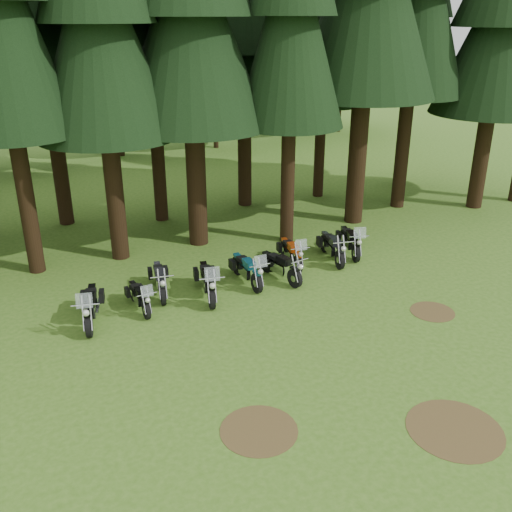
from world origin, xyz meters
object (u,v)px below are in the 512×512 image
object	(u,v)px
motorcycle_0	(91,307)
motorcycle_4	(247,270)
motorcycle_5	(280,267)
motorcycle_3	(208,282)
motorcycle_8	(350,242)
motorcycle_6	(291,253)
motorcycle_7	(332,248)
motorcycle_2	(160,281)
motorcycle_1	(139,298)

from	to	relation	value
motorcycle_0	motorcycle_4	xyz separation A→B (m)	(5.46, 0.33, -0.03)
motorcycle_4	motorcycle_5	distance (m)	1.22
motorcycle_3	motorcycle_8	xyz separation A→B (m)	(6.43, 0.94, -0.03)
motorcycle_6	motorcycle_7	world-z (taller)	motorcycle_6
motorcycle_5	motorcycle_6	bearing A→B (deg)	34.17
motorcycle_0	motorcycle_8	size ratio (longest dim) A/B	1.05
motorcycle_2	motorcycle_7	size ratio (longest dim) A/B	0.97
motorcycle_0	motorcycle_3	bearing A→B (deg)	16.23
motorcycle_4	motorcycle_8	size ratio (longest dim) A/B	1.00
motorcycle_1	motorcycle_8	size ratio (longest dim) A/B	0.85
motorcycle_8	motorcycle_2	bearing A→B (deg)	-161.32
motorcycle_6	motorcycle_8	bearing A→B (deg)	9.21
motorcycle_4	motorcycle_7	bearing A→B (deg)	7.29
motorcycle_5	motorcycle_7	bearing A→B (deg)	4.22
motorcycle_5	motorcycle_6	xyz separation A→B (m)	(0.99, 0.94, 0.00)
motorcycle_1	motorcycle_2	world-z (taller)	motorcycle_1
motorcycle_4	motorcycle_7	size ratio (longest dim) A/B	1.00
motorcycle_3	motorcycle_6	bearing A→B (deg)	29.12
motorcycle_0	motorcycle_4	world-z (taller)	motorcycle_0
motorcycle_6	motorcycle_0	bearing A→B (deg)	-161.16
motorcycle_5	motorcycle_1	bearing A→B (deg)	169.98
motorcycle_2	motorcycle_0	bearing A→B (deg)	-147.19
motorcycle_4	motorcycle_8	distance (m)	4.84
motorcycle_0	motorcycle_8	distance (m)	10.31
motorcycle_1	motorcycle_3	world-z (taller)	motorcycle_3
motorcycle_3	motorcycle_4	world-z (taller)	motorcycle_3
motorcycle_0	motorcycle_3	xyz separation A→B (m)	(3.84, -0.00, 0.01)
motorcycle_1	motorcycle_4	xyz separation A→B (m)	(3.91, 0.19, 0.08)
motorcycle_1	motorcycle_7	xyz separation A→B (m)	(7.73, 0.59, 0.08)
motorcycle_5	motorcycle_8	size ratio (longest dim) A/B	0.96
motorcycle_3	motorcycle_8	size ratio (longest dim) A/B	1.07
motorcycle_3	motorcycle_5	size ratio (longest dim) A/B	1.11
motorcycle_1	motorcycle_5	world-z (taller)	motorcycle_1
motorcycle_6	motorcycle_8	xyz separation A→B (m)	(2.62, -0.09, 0.03)
motorcycle_2	motorcycle_5	world-z (taller)	motorcycle_2
motorcycle_2	motorcycle_7	distance (m)	6.79
motorcycle_5	motorcycle_6	distance (m)	1.36
motorcycle_1	motorcycle_5	bearing A→B (deg)	-1.57
motorcycle_0	motorcycle_6	size ratio (longest dim) A/B	1.09
motorcycle_0	motorcycle_7	size ratio (longest dim) A/B	1.04
motorcycle_3	motorcycle_5	xyz separation A→B (m)	(2.82, 0.09, -0.06)
motorcycle_0	motorcycle_5	size ratio (longest dim) A/B	1.09
motorcycle_5	motorcycle_3	bearing A→B (deg)	172.36
motorcycle_4	motorcycle_8	world-z (taller)	motorcycle_8
motorcycle_2	motorcycle_5	size ratio (longest dim) A/B	1.01
motorcycle_2	motorcycle_6	world-z (taller)	motorcycle_6
motorcycle_6	motorcycle_4	bearing A→B (deg)	-151.18
motorcycle_4	motorcycle_6	world-z (taller)	motorcycle_4
motorcycle_3	motorcycle_8	world-z (taller)	motorcycle_3
motorcycle_6	motorcycle_2	bearing A→B (deg)	-167.84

